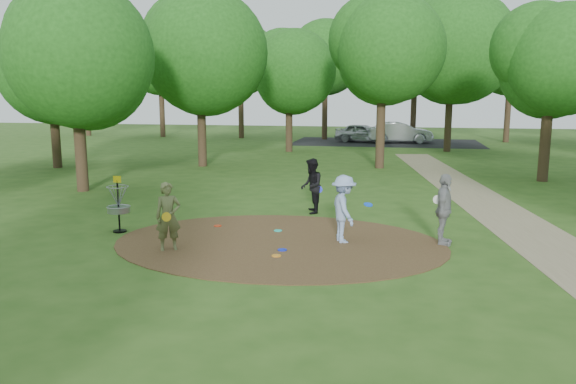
# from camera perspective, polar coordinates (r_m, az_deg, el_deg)

# --- Properties ---
(ground) EXTENTS (100.00, 100.00, 0.00)m
(ground) POSITION_cam_1_polar(r_m,az_deg,el_deg) (14.21, -0.93, -5.20)
(ground) COLOR #2D5119
(ground) RESTS_ON ground
(dirt_clearing) EXTENTS (8.40, 8.40, 0.02)m
(dirt_clearing) POSITION_cam_1_polar(r_m,az_deg,el_deg) (14.21, -0.93, -5.17)
(dirt_clearing) COLOR #47301C
(dirt_clearing) RESTS_ON ground
(footpath) EXTENTS (7.55, 39.89, 0.01)m
(footpath) POSITION_cam_1_polar(r_m,az_deg,el_deg) (16.26, 23.74, -4.08)
(footpath) COLOR #8C7A5B
(footpath) RESTS_ON ground
(parking_lot) EXTENTS (14.00, 8.00, 0.01)m
(parking_lot) POSITION_cam_1_polar(r_m,az_deg,el_deg) (43.57, 9.94, 4.99)
(parking_lot) COLOR black
(parking_lot) RESTS_ON ground
(player_observer_with_disc) EXTENTS (0.72, 0.64, 1.66)m
(player_observer_with_disc) POSITION_cam_1_polar(r_m,az_deg,el_deg) (13.66, -12.07, -2.47)
(player_observer_with_disc) COLOR #5C6339
(player_observer_with_disc) RESTS_ON ground
(player_throwing_with_disc) EXTENTS (1.27, 1.27, 1.72)m
(player_throwing_with_disc) POSITION_cam_1_polar(r_m,az_deg,el_deg) (14.15, 5.68, -1.73)
(player_throwing_with_disc) COLOR #8CA4D1
(player_throwing_with_disc) RESTS_ON ground
(player_walking_with_disc) EXTENTS (0.78, 0.93, 1.73)m
(player_walking_with_disc) POSITION_cam_1_polar(r_m,az_deg,el_deg) (17.54, 2.39, 0.61)
(player_walking_with_disc) COLOR black
(player_walking_with_disc) RESTS_ON ground
(player_waiting_with_disc) EXTENTS (0.62, 1.11, 1.78)m
(player_waiting_with_disc) POSITION_cam_1_polar(r_m,az_deg,el_deg) (14.40, 15.56, -1.72)
(player_waiting_with_disc) COLOR gray
(player_waiting_with_disc) RESTS_ON ground
(disc_ground_cyan) EXTENTS (0.22, 0.22, 0.02)m
(disc_ground_cyan) POSITION_cam_1_polar(r_m,az_deg,el_deg) (15.35, -1.02, -3.94)
(disc_ground_cyan) COLOR #1AD5B9
(disc_ground_cyan) RESTS_ON dirt_clearing
(disc_ground_blue) EXTENTS (0.22, 0.22, 0.02)m
(disc_ground_blue) POSITION_cam_1_polar(r_m,az_deg,el_deg) (13.50, -0.59, -5.89)
(disc_ground_blue) COLOR #0C1ED1
(disc_ground_blue) RESTS_ON dirt_clearing
(disc_ground_red) EXTENTS (0.22, 0.22, 0.02)m
(disc_ground_red) POSITION_cam_1_polar(r_m,az_deg,el_deg) (16.01, -7.15, -3.42)
(disc_ground_red) COLOR red
(disc_ground_red) RESTS_ON dirt_clearing
(car_left) EXTENTS (4.46, 2.63, 1.43)m
(car_left) POSITION_cam_1_polar(r_m,az_deg,el_deg) (43.36, 7.61, 5.96)
(car_left) COLOR #A6AAAE
(car_left) RESTS_ON ground
(car_right) EXTENTS (5.01, 2.50, 1.58)m
(car_right) POSITION_cam_1_polar(r_m,az_deg,el_deg) (43.17, 11.26, 5.94)
(car_right) COLOR #A1A2A8
(car_right) RESTS_ON ground
(disc_ground_orange) EXTENTS (0.22, 0.22, 0.02)m
(disc_ground_orange) POSITION_cam_1_polar(r_m,az_deg,el_deg) (13.03, -1.19, -6.48)
(disc_ground_orange) COLOR orange
(disc_ground_orange) RESTS_ON dirt_clearing
(disc_golf_basket) EXTENTS (0.63, 0.63, 1.54)m
(disc_golf_basket) POSITION_cam_1_polar(r_m,az_deg,el_deg) (15.82, -16.87, -0.82)
(disc_golf_basket) COLOR black
(disc_golf_basket) RESTS_ON ground
(tree_ring) EXTENTS (37.69, 46.29, 9.78)m
(tree_ring) POSITION_cam_1_polar(r_m,az_deg,el_deg) (23.16, 8.73, 13.78)
(tree_ring) COLOR #332316
(tree_ring) RESTS_ON ground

